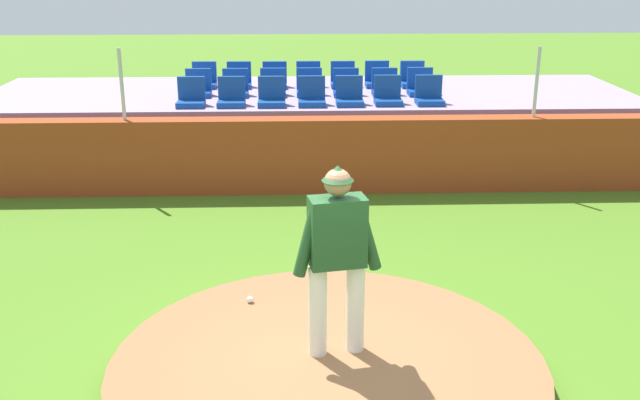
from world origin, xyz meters
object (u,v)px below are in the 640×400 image
Objects in this scene: stadium_chair_4 at (349,96)px; stadium_chair_11 at (346,87)px; pitcher at (337,247)px; stadium_chair_13 at (420,86)px; stadium_chair_20 at (413,79)px; stadium_chair_14 at (204,80)px; baseball at (250,299)px; stadium_chair_15 at (239,79)px; stadium_chair_12 at (385,87)px; stadium_chair_17 at (308,79)px; stadium_chair_1 at (231,97)px; stadium_chair_6 at (429,95)px; stadium_chair_10 at (309,87)px; stadium_chair_9 at (273,87)px; stadium_chair_16 at (275,79)px; stadium_chair_2 at (272,97)px; stadium_chair_7 at (198,88)px; stadium_chair_18 at (343,79)px; stadium_chair_0 at (191,97)px; stadium_chair_19 at (377,79)px; stadium_chair_3 at (312,96)px; stadium_chair_5 at (388,95)px; stadium_chair_8 at (235,88)px.

stadium_chair_4 is 0.87m from stadium_chair_11.
pitcher is 7.87m from stadium_chair_13.
stadium_chair_14 is at bearing -0.66° from stadium_chair_20.
stadium_chair_15 is (-0.60, 7.46, 1.14)m from baseball.
stadium_chair_12 is 1.00× the size of stadium_chair_17.
stadium_chair_6 is (3.51, 0.03, 0.00)m from stadium_chair_1.
stadium_chair_17 is (-1.43, 0.92, 0.00)m from stadium_chair_12.
stadium_chair_1 is 2.27m from stadium_chair_11.
stadium_chair_14 is (-2.08, 0.90, 0.00)m from stadium_chair_10.
stadium_chair_9 is at bearing 0.07° from stadium_chair_10.
stadium_chair_4 is at bearing 89.88° from stadium_chair_11.
stadium_chair_17 is at bearing -179.29° from stadium_chair_16.
stadium_chair_4 is at bearing 32.43° from stadium_chair_13.
stadium_chair_11 is at bearing 155.88° from stadium_chair_15.
stadium_chair_4 is (1.38, 0.02, 0.00)m from stadium_chair_2.
stadium_chair_4 and stadium_chair_7 have the same top height.
stadium_chair_1 is 3.92m from stadium_chair_20.
pitcher is at bearing 85.96° from stadium_chair_18.
stadium_chair_0 and stadium_chair_9 have the same top height.
stadium_chair_7 is 3.59m from stadium_chair_19.
stadium_chair_12 and stadium_chair_16 have the same top height.
stadium_chair_4 is at bearing 127.40° from stadium_chair_16.
stadium_chair_1 is at bearing 179.76° from stadium_chair_0.
stadium_chair_10 is 1.65m from stadium_chair_19.
stadium_chair_13 is at bearing 90.75° from stadium_chair_20.
stadium_chair_12 is 1.17m from stadium_chair_18.
stadium_chair_12 is at bearing 179.34° from stadium_chair_7.
stadium_chair_9 and stadium_chair_11 have the same top height.
stadium_chair_3 is 1.00× the size of stadium_chair_20.
stadium_chair_1 is at bearing 110.54° from stadium_chair_14.
pitcher reaches higher than stadium_chair_1.
stadium_chair_18 is at bearing 179.50° from stadium_chair_15.
stadium_chair_11 is 1.00× the size of stadium_chair_18.
stadium_chair_20 is (4.20, 1.79, 0.00)m from stadium_chair_0.
stadium_chair_13 is at bearing 156.92° from stadium_chair_17.
baseball is at bearing 78.75° from stadium_chair_18.
stadium_chair_7 and stadium_chair_19 have the same top height.
stadium_chair_19 is at bearing -179.41° from stadium_chair_16.
stadium_chair_11 is at bearing 179.14° from stadium_chair_7.
stadium_chair_16 is at bearing -40.56° from stadium_chair_5.
stadium_chair_17 is (1.40, 0.90, 0.00)m from stadium_chair_8.
stadium_chair_7 is 1.00× the size of stadium_chair_16.
stadium_chair_14 is 1.00× the size of stadium_chair_18.
stadium_chair_9 and stadium_chair_18 have the same top height.
stadium_chair_1 is 2.09m from stadium_chair_4.
baseball is 5.91m from stadium_chair_0.
pitcher is 6.73m from stadium_chair_4.
stadium_chair_11 and stadium_chair_15 have the same top height.
stadium_chair_4 is at bearing 75.32° from baseball.
stadium_chair_12 and stadium_chair_15 have the same top height.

